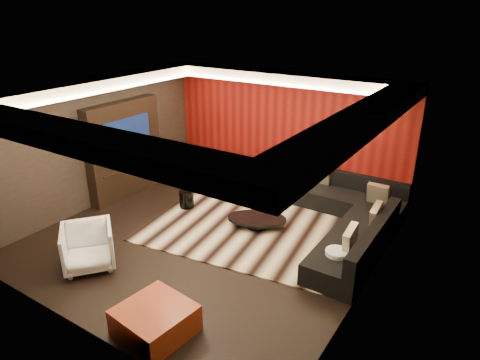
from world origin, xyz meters
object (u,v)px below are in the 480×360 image
Objects in this scene: white_side_table at (336,263)px; armchair at (88,247)px; drum_stool at (186,199)px; orange_ottoman at (155,321)px; sectional_sofa at (332,210)px; coffee_table at (257,222)px.

white_side_table is 4.16m from armchair.
orange_ottoman is (2.14, -3.25, -0.00)m from drum_stool.
white_side_table is 1.92m from sectional_sofa.
white_side_table is 0.52× the size of orange_ottoman.
coffee_table is at bearing 159.79° from white_side_table.
armchair reaches higher than sectional_sofa.
drum_stool is 0.41× the size of orange_ottoman.
coffee_table is 2.07m from white_side_table.
white_side_table is at bearing -66.45° from sectional_sofa.
drum_stool is 3.14m from sectional_sofa.
coffee_table is 3.23m from armchair.
drum_stool is 0.45× the size of armchair.
white_side_table is 3.04m from orange_ottoman.
sectional_sofa is at bearing 20.83° from drum_stool.
orange_ottoman is at bearing -56.65° from drum_stool.
drum_stool is (-1.76, -0.07, 0.09)m from coffee_table.
sectional_sofa is (2.93, 1.12, 0.06)m from drum_stool.
armchair reaches higher than coffee_table.
sectional_sofa is at bearing 79.66° from orange_ottoman.
drum_stool is at bearing 40.24° from armchair.
white_side_table reaches higher than drum_stool.
sectional_sofa is at bearing 1.58° from armchair.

